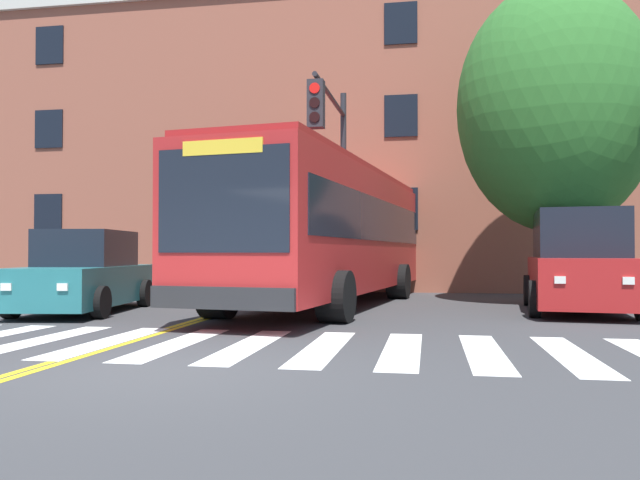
{
  "coord_description": "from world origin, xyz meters",
  "views": [
    {
      "loc": [
        3.05,
        -6.66,
        1.33
      ],
      "look_at": [
        0.52,
        7.82,
        1.62
      ],
      "focal_mm": 35.0,
      "sensor_mm": 36.0,
      "label": 1
    }
  ],
  "objects": [
    {
      "name": "street_tree_curbside_large",
      "position": [
        6.3,
        10.2,
        5.06
      ],
      "size": [
        6.72,
        6.53,
        8.32
      ],
      "color": "brown",
      "rests_on": "ground"
    },
    {
      "name": "building_facade",
      "position": [
        2.16,
        18.94,
        5.54
      ],
      "size": [
        32.14,
        9.82,
        11.07
      ],
      "color": "#9E5642",
      "rests_on": "ground"
    },
    {
      "name": "ground_plane",
      "position": [
        0.0,
        0.0,
        0.0
      ],
      "size": [
        120.0,
        120.0,
        0.0
      ],
      "primitive_type": "plane",
      "color": "#38383A"
    },
    {
      "name": "city_bus",
      "position": [
        0.6,
        8.79,
        1.87
      ],
      "size": [
        4.18,
        12.29,
        3.41
      ],
      "color": "#B22323",
      "rests_on": "ground"
    },
    {
      "name": "crosswalk",
      "position": [
        -0.02,
        1.92,
        0.0
      ],
      "size": [
        14.6,
        3.37,
        0.01
      ],
      "color": "white",
      "rests_on": "ground"
    },
    {
      "name": "car_red_far_lane",
      "position": [
        6.33,
        7.99,
        1.06
      ],
      "size": [
        2.62,
        4.99,
        2.25
      ],
      "color": "#AD1E1E",
      "rests_on": "ground"
    },
    {
      "name": "car_teal_near_lane",
      "position": [
        -4.51,
        6.14,
        0.82
      ],
      "size": [
        2.5,
        4.72,
        1.82
      ],
      "color": "#236B70",
      "rests_on": "ground"
    },
    {
      "name": "traffic_light_overhead",
      "position": [
        0.78,
        8.23,
        3.72
      ],
      "size": [
        0.34,
        4.06,
        5.6
      ],
      "color": "#28282D",
      "rests_on": "ground"
    },
    {
      "name": "lane_line_yellow_inner",
      "position": [
        -1.46,
        15.92,
        0.0
      ],
      "size": [
        0.12,
        36.0,
        0.01
      ],
      "primitive_type": "cube",
      "color": "gold",
      "rests_on": "ground"
    },
    {
      "name": "lane_line_yellow_outer",
      "position": [
        -1.3,
        15.92,
        0.0
      ],
      "size": [
        0.12,
        36.0,
        0.01
      ],
      "primitive_type": "cube",
      "color": "gold",
      "rests_on": "ground"
    }
  ]
}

